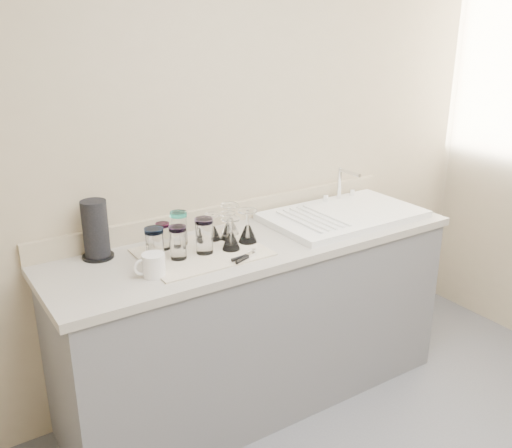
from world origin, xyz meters
TOP-DOWN VIEW (x-y plane):
  - room_envelope at (0.00, 0.00)m, footprint 3.54×3.50m
  - counter_unit at (0.00, 1.20)m, footprint 2.06×0.62m
  - sink_unit at (0.55, 1.20)m, footprint 0.82×0.50m
  - dish_towel at (-0.31, 1.19)m, footprint 0.55×0.42m
  - tumbler_cyan at (-0.44, 1.31)m, footprint 0.06×0.06m
  - tumbler_purple at (-0.35, 1.33)m, footprint 0.08×0.08m
  - tumbler_magenta at (-0.54, 1.18)m, footprint 0.08×0.08m
  - tumbler_blue at (-0.43, 1.18)m, footprint 0.08×0.08m
  - tumbler_lavender at (-0.30, 1.17)m, footprint 0.08×0.08m
  - goblet_back_left at (-0.19, 1.29)m, footprint 0.07×0.07m
  - goblet_back_right at (-0.08, 1.32)m, footprint 0.08×0.08m
  - goblet_front_left at (-0.18, 1.14)m, footprint 0.08×0.08m
  - goblet_front_right at (-0.07, 1.18)m, footprint 0.09×0.09m
  - goblet_extra at (-0.13, 1.26)m, footprint 0.07×0.07m
  - can_opener at (-0.19, 1.01)m, footprint 0.13×0.07m
  - white_mug at (-0.59, 1.08)m, footprint 0.14×0.11m
  - paper_towel_roll at (-0.72, 1.40)m, footprint 0.14×0.14m

SIDE VIEW (x-z plane):
  - counter_unit at x=0.00m, z-range 0.00..0.90m
  - dish_towel at x=-0.31m, z-range 0.90..0.91m
  - can_opener at x=-0.19m, z-range 0.91..0.92m
  - sink_unit at x=0.55m, z-range 0.81..1.03m
  - white_mug at x=-0.59m, z-range 0.90..1.00m
  - goblet_back_left at x=-0.19m, z-range 0.89..1.02m
  - goblet_extra at x=-0.13m, z-range 0.89..1.02m
  - goblet_back_right at x=-0.08m, z-range 0.88..1.03m
  - goblet_front_left at x=-0.18m, z-range 0.88..1.04m
  - goblet_front_right at x=-0.07m, z-range 0.88..1.04m
  - tumbler_cyan at x=-0.44m, z-range 0.91..1.03m
  - tumbler_blue at x=-0.43m, z-range 0.91..1.06m
  - tumbler_purple at x=-0.35m, z-range 0.91..1.07m
  - tumbler_magenta at x=-0.54m, z-range 0.91..1.07m
  - tumbler_lavender at x=-0.30m, z-range 0.91..1.07m
  - paper_towel_roll at x=-0.72m, z-range 0.90..1.16m
  - room_envelope at x=0.00m, z-range 0.30..2.82m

